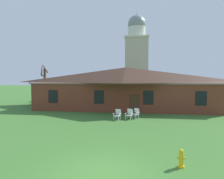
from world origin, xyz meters
TOP-DOWN VIEW (x-y plane):
  - ground_plane at (0.00, 0.00)m, footprint 200.00×200.00m
  - brick_building at (0.00, 18.11)m, footprint 22.79×10.40m
  - dome_tower at (1.60, 33.20)m, footprint 5.18×5.18m
  - lawn_chair_by_porch at (-0.30, 9.76)m, footprint 0.75×0.80m
  - lawn_chair_near_door at (0.79, 10.11)m, footprint 0.76×0.81m
  - lawn_chair_left_end at (1.39, 10.58)m, footprint 0.85×0.87m
  - bare_tree_beside_building at (-12.05, 18.44)m, footprint 1.28×0.96m
  - fire_hydrant at (3.26, 1.14)m, footprint 0.36×0.28m

SIDE VIEW (x-z plane):
  - ground_plane at x=0.00m, z-range 0.00..0.00m
  - fire_hydrant at x=3.26m, z-range -0.02..0.77m
  - lawn_chair_by_porch at x=-0.30m, z-range 0.02..0.98m
  - lawn_chair_near_door at x=0.79m, z-range 0.02..0.98m
  - lawn_chair_left_end at x=1.39m, z-range 0.02..0.98m
  - brick_building at x=0.00m, z-range 0.05..5.47m
  - bare_tree_beside_building at x=-12.05m, z-range 0.03..5.93m
  - dome_tower at x=1.60m, z-range -0.82..17.74m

